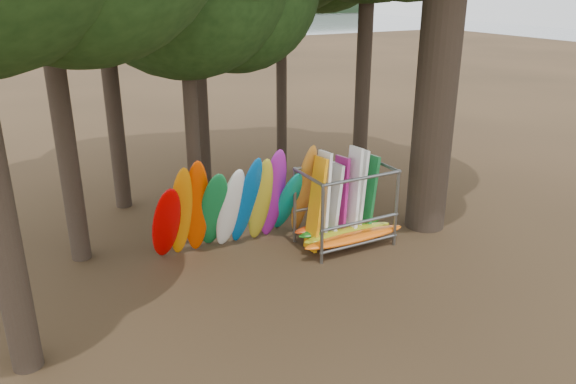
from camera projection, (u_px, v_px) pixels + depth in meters
name	position (u px, v px, depth m)	size (l,w,h in m)	color
ground	(293.00, 262.00, 15.04)	(120.00, 120.00, 0.00)	#47331E
lake	(47.00, 47.00, 64.76)	(160.00, 160.00, 0.00)	gray
far_shore	(17.00, 11.00, 105.50)	(160.00, 4.00, 4.00)	black
kayak_row	(235.00, 205.00, 15.26)	(4.83, 2.16, 3.05)	#C90000
storage_rack	(345.00, 210.00, 15.77)	(3.21, 1.58, 2.80)	slate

